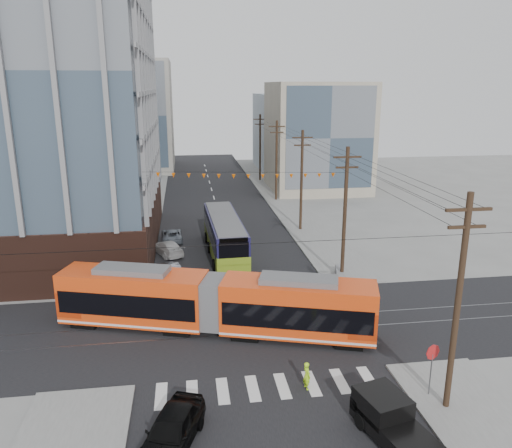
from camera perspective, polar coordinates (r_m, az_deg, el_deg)
The scene contains 17 objects.
ground at distance 30.47m, azimuth 0.39°, elevation -15.05°, with size 160.00×160.00×0.00m, color slate.
bg_bldg_nw_near at distance 79.29m, azimuth -17.91°, elevation 10.11°, with size 18.00×16.00×18.00m, color #8C99A5.
bg_bldg_ne_near at distance 76.93m, azimuth 6.99°, elevation 9.84°, with size 14.00×14.00×16.00m, color gray.
bg_bldg_nw_far at distance 98.60m, azimuth -14.32°, elevation 11.89°, with size 16.00×18.00×20.00m, color gray.
bg_bldg_ne_far at distance 96.83m, azimuth 5.05°, elevation 10.46°, with size 16.00×16.00×14.00m, color #8C99A5.
utility_pole_near at distance 25.53m, azimuth 22.03°, elevation -8.76°, with size 0.30×0.30×11.00m, color black.
utility_pole_far at distance 83.47m, azimuth 0.47°, elevation 8.67°, with size 0.30×0.30×11.00m, color black.
streetcar at distance 32.68m, azimuth -4.84°, elevation -8.98°, with size 20.50×2.88×3.95m, color #DE3F11, non-canonical shape.
city_bus at distance 47.23m, azimuth -3.61°, elevation -1.27°, with size 2.86×13.20×3.74m, color #1A1743, non-canonical shape.
pickup_truck at distance 24.46m, azimuth 16.43°, elevation -21.80°, with size 1.94×5.44×1.84m, color black, non-canonical shape.
black_sedan at distance 24.11m, azimuth -9.62°, elevation -22.23°, with size 1.96×4.88×1.66m, color black.
parked_car_silver at distance 41.59m, azimuth -9.95°, elevation -5.45°, with size 1.64×4.70×1.55m, color #9396A2.
parked_car_white at distance 48.00m, azimuth -10.04°, elevation -2.71°, with size 1.86×4.58×1.33m, color #B9B9B9.
parked_car_grey at distance 52.20m, azimuth -9.59°, elevation -1.25°, with size 2.04×4.43×1.23m, color slate.
pedestrian at distance 27.58m, azimuth 5.83°, elevation -16.85°, with size 0.57×0.37×1.55m, color #B2F41C.
stop_sign at distance 27.98m, azimuth 19.34°, elevation -15.74°, with size 0.85×0.85×2.78m, color red, non-canonical shape.
jersey_barrier at distance 41.55m, azimuth 9.59°, elevation -6.01°, with size 0.90×4.00×0.80m, color gray.
Camera 1 is at (-3.92, -25.93, 15.52)m, focal length 35.00 mm.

